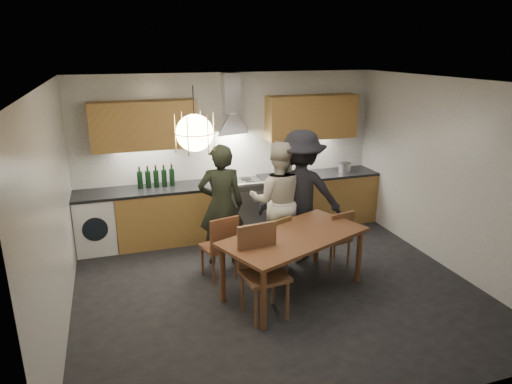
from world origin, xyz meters
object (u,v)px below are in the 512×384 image
object	(u,v)px
chair_back_left	(221,244)
person_left	(221,205)
chair_front	(261,264)
stock_pot	(345,168)
person_right	(300,194)
mixing_bowl	(302,174)
person_mid	(278,201)
wine_bottles	(156,176)
dining_table	(294,242)

from	to	relation	value
chair_back_left	person_left	distance (m)	0.63
chair_front	stock_pot	world-z (taller)	chair_front
chair_back_left	person_left	size ratio (longest dim) A/B	0.52
chair_back_left	chair_front	size ratio (longest dim) A/B	0.86
person_right	mixing_bowl	distance (m)	1.12
chair_front	mixing_bowl	world-z (taller)	chair_front
person_mid	stock_pot	bearing A→B (deg)	-124.57
person_mid	mixing_bowl	world-z (taller)	person_mid
wine_bottles	person_right	bearing A→B (deg)	-30.52
dining_table	chair_back_left	bearing A→B (deg)	121.64
chair_back_left	mixing_bowl	distance (m)	2.32
dining_table	stock_pot	size ratio (longest dim) A/B	9.60
mixing_bowl	stock_pot	xyz separation A→B (m)	(0.82, 0.04, 0.04)
chair_back_left	stock_pot	xyz separation A→B (m)	(2.58, 1.48, 0.45)
chair_back_left	person_mid	bearing A→B (deg)	-169.23
mixing_bowl	stock_pot	distance (m)	0.82
dining_table	chair_back_left	xyz separation A→B (m)	(-0.79, 0.57, -0.16)
person_left	chair_front	bearing A→B (deg)	103.97
chair_front	stock_pot	distance (m)	3.35
dining_table	person_right	world-z (taller)	person_right
person_mid	wine_bottles	world-z (taller)	person_mid
person_left	mixing_bowl	distance (m)	1.88
chair_back_left	person_right	bearing A→B (deg)	-175.62
chair_front	person_left	xyz separation A→B (m)	(-0.12, 1.40, 0.26)
dining_table	chair_front	xyz separation A→B (m)	(-0.54, -0.32, -0.07)
stock_pot	dining_table	bearing A→B (deg)	-131.08
person_right	wine_bottles	xyz separation A→B (m)	(-1.93, 1.14, 0.13)
person_mid	person_right	bearing A→B (deg)	-159.68
stock_pot	mixing_bowl	bearing A→B (deg)	-177.12
chair_front	person_left	distance (m)	1.43
dining_table	wine_bottles	size ratio (longest dim) A/B	3.57
dining_table	wine_bottles	xyz separation A→B (m)	(-1.43, 2.14, 0.39)
person_mid	person_left	bearing A→B (deg)	17.85
person_left	mixing_bowl	bearing A→B (deg)	-141.22
person_left	stock_pot	world-z (taller)	person_left
chair_front	mixing_bowl	size ratio (longest dim) A/B	3.46
chair_back_left	mixing_bowl	world-z (taller)	mixing_bowl
person_left	wine_bottles	distance (m)	1.32
chair_back_left	person_right	distance (m)	1.42
mixing_bowl	chair_back_left	bearing A→B (deg)	-140.77
chair_back_left	person_right	xyz separation A→B (m)	(1.29, 0.43, 0.42)
dining_table	mixing_bowl	distance (m)	2.25
mixing_bowl	dining_table	bearing A→B (deg)	-115.81
dining_table	chair_front	size ratio (longest dim) A/B	1.92
dining_table	person_right	size ratio (longest dim) A/B	1.09
mixing_bowl	stock_pot	size ratio (longest dim) A/B	1.45
chair_front	person_mid	bearing A→B (deg)	55.95
person_left	person_right	bearing A→B (deg)	-175.05
chair_back_left	person_mid	xyz separation A→B (m)	(0.96, 0.44, 0.35)
chair_front	chair_back_left	bearing A→B (deg)	99.71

